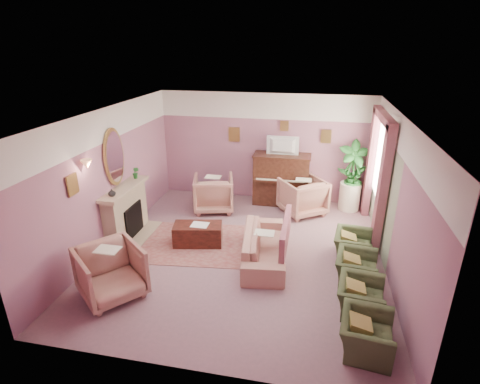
% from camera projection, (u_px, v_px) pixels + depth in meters
% --- Properties ---
extents(floor, '(5.50, 6.00, 0.01)m').
position_uv_depth(floor, '(242.00, 253.00, 7.59)').
color(floor, gray).
rests_on(floor, ground).
extents(ceiling, '(5.50, 6.00, 0.01)m').
position_uv_depth(ceiling, '(243.00, 114.00, 6.54)').
color(ceiling, white).
rests_on(ceiling, wall_back).
extents(wall_back, '(5.50, 0.02, 2.80)m').
position_uv_depth(wall_back, '(264.00, 148.00, 9.79)').
color(wall_back, gray).
rests_on(wall_back, floor).
extents(wall_front, '(5.50, 0.02, 2.80)m').
position_uv_depth(wall_front, '(193.00, 281.00, 4.34)').
color(wall_front, gray).
rests_on(wall_front, floor).
extents(wall_left, '(0.02, 6.00, 2.80)m').
position_uv_depth(wall_left, '(109.00, 179.00, 7.57)').
color(wall_left, gray).
rests_on(wall_left, floor).
extents(wall_right, '(0.02, 6.00, 2.80)m').
position_uv_depth(wall_right, '(396.00, 200.00, 6.56)').
color(wall_right, gray).
rests_on(wall_right, floor).
extents(picture_rail_band, '(5.50, 0.01, 0.65)m').
position_uv_depth(picture_rail_band, '(265.00, 106.00, 9.38)').
color(picture_rail_band, white).
rests_on(picture_rail_band, wall_back).
extents(stripe_panel, '(0.01, 3.00, 2.15)m').
position_uv_depth(stripe_panel, '(382.00, 190.00, 7.86)').
color(stripe_panel, '#A3B290').
rests_on(stripe_panel, wall_right).
extents(fireplace_surround, '(0.30, 1.40, 1.10)m').
position_uv_depth(fireplace_surround, '(126.00, 213.00, 8.04)').
color(fireplace_surround, tan).
rests_on(fireplace_surround, floor).
extents(fireplace_inset, '(0.18, 0.72, 0.68)m').
position_uv_depth(fireplace_inset, '(131.00, 220.00, 8.08)').
color(fireplace_inset, black).
rests_on(fireplace_inset, floor).
extents(fire_ember, '(0.06, 0.54, 0.10)m').
position_uv_depth(fire_ember, '(134.00, 227.00, 8.14)').
color(fire_ember, '#FB5B1E').
rests_on(fire_ember, floor).
extents(mantel_shelf, '(0.40, 1.55, 0.07)m').
position_uv_depth(mantel_shelf, '(124.00, 189.00, 7.82)').
color(mantel_shelf, tan).
rests_on(mantel_shelf, fireplace_surround).
extents(hearth, '(0.55, 1.50, 0.02)m').
position_uv_depth(hearth, '(137.00, 236.00, 8.20)').
color(hearth, tan).
rests_on(hearth, floor).
extents(mirror_frame, '(0.04, 0.72, 1.20)m').
position_uv_depth(mirror_frame, '(114.00, 157.00, 7.59)').
color(mirror_frame, '#AC8D48').
rests_on(mirror_frame, wall_left).
extents(mirror_glass, '(0.01, 0.60, 1.06)m').
position_uv_depth(mirror_glass, '(115.00, 157.00, 7.59)').
color(mirror_glass, white).
rests_on(mirror_glass, wall_left).
extents(sconce_shade, '(0.20, 0.20, 0.16)m').
position_uv_depth(sconce_shade, '(87.00, 164.00, 6.56)').
color(sconce_shade, '#E0925F').
rests_on(sconce_shade, wall_left).
extents(piano, '(1.40, 0.60, 1.30)m').
position_uv_depth(piano, '(281.00, 180.00, 9.69)').
color(piano, '#3C1E14').
rests_on(piano, floor).
extents(piano_keyshelf, '(1.30, 0.12, 0.06)m').
position_uv_depth(piano_keyshelf, '(280.00, 182.00, 9.34)').
color(piano_keyshelf, '#3C1E14').
rests_on(piano_keyshelf, piano).
extents(piano_keys, '(1.20, 0.08, 0.02)m').
position_uv_depth(piano_keys, '(280.00, 180.00, 9.33)').
color(piano_keys, beige).
rests_on(piano_keys, piano).
extents(piano_top, '(1.45, 0.65, 0.04)m').
position_uv_depth(piano_top, '(282.00, 155.00, 9.44)').
color(piano_top, '#3C1E14').
rests_on(piano_top, piano).
extents(television, '(0.80, 0.12, 0.48)m').
position_uv_depth(television, '(282.00, 145.00, 9.29)').
color(television, black).
rests_on(television, piano).
extents(print_back_left, '(0.30, 0.03, 0.38)m').
position_uv_depth(print_back_left, '(234.00, 134.00, 9.78)').
color(print_back_left, '#AC8D48').
rests_on(print_back_left, wall_back).
extents(print_back_right, '(0.26, 0.03, 0.34)m').
position_uv_depth(print_back_right, '(326.00, 136.00, 9.33)').
color(print_back_right, '#AC8D48').
rests_on(print_back_right, wall_back).
extents(print_back_mid, '(0.22, 0.03, 0.26)m').
position_uv_depth(print_back_mid, '(284.00, 126.00, 9.44)').
color(print_back_mid, '#AC8D48').
rests_on(print_back_mid, wall_back).
extents(print_left_wall, '(0.03, 0.28, 0.36)m').
position_uv_depth(print_left_wall, '(73.00, 185.00, 6.35)').
color(print_left_wall, '#AC8D48').
rests_on(print_left_wall, wall_left).
extents(window_blind, '(0.03, 1.40, 1.80)m').
position_uv_depth(window_blind, '(382.00, 158.00, 7.86)').
color(window_blind, beige).
rests_on(window_blind, wall_right).
extents(curtain_left, '(0.16, 0.34, 2.60)m').
position_uv_depth(curtain_left, '(382.00, 191.00, 7.19)').
color(curtain_left, '#9A4F5D').
rests_on(curtain_left, floor).
extents(curtain_right, '(0.16, 0.34, 2.60)m').
position_uv_depth(curtain_right, '(371.00, 163.00, 8.87)').
color(curtain_right, '#9A4F5D').
rests_on(curtain_right, floor).
extents(pelmet, '(0.16, 2.20, 0.16)m').
position_uv_depth(pelmet, '(384.00, 117.00, 7.56)').
color(pelmet, '#9A4F5D').
rests_on(pelmet, wall_right).
extents(mantel_plant, '(0.16, 0.16, 0.28)m').
position_uv_depth(mantel_plant, '(136.00, 173.00, 8.26)').
color(mantel_plant, '#25742B').
rests_on(mantel_plant, mantel_shelf).
extents(mantel_vase, '(0.16, 0.16, 0.16)m').
position_uv_depth(mantel_vase, '(112.00, 193.00, 7.32)').
color(mantel_vase, white).
rests_on(mantel_vase, mantel_shelf).
extents(area_rug, '(2.68, 2.06, 0.01)m').
position_uv_depth(area_rug, '(203.00, 243.00, 7.93)').
color(area_rug, '#995954').
rests_on(area_rug, floor).
extents(coffee_table, '(1.08, 0.68, 0.45)m').
position_uv_depth(coffee_table, '(198.00, 234.00, 7.84)').
color(coffee_table, '#3F1811').
rests_on(coffee_table, floor).
extents(table_paper, '(0.35, 0.28, 0.01)m').
position_uv_depth(table_paper, '(200.00, 225.00, 7.74)').
color(table_paper, white).
rests_on(table_paper, coffee_table).
extents(sofa, '(0.67, 2.00, 0.81)m').
position_uv_depth(sofa, '(264.00, 241.00, 7.23)').
color(sofa, tan).
rests_on(sofa, floor).
extents(sofa_throw, '(0.10, 1.52, 0.56)m').
position_uv_depth(sofa_throw, '(285.00, 234.00, 7.08)').
color(sofa_throw, '#9A4F5D').
rests_on(sofa_throw, sofa).
extents(floral_armchair_left, '(0.95, 0.95, 0.99)m').
position_uv_depth(floral_armchair_left, '(213.00, 191.00, 9.36)').
color(floral_armchair_left, tan).
rests_on(floral_armchair_left, floor).
extents(floral_armchair_right, '(0.95, 0.95, 0.99)m').
position_uv_depth(floral_armchair_right, '(303.00, 195.00, 9.16)').
color(floral_armchair_right, tan).
rests_on(floral_armchair_right, floor).
extents(floral_armchair_front, '(0.95, 0.95, 0.99)m').
position_uv_depth(floral_armchair_front, '(111.00, 270.00, 6.14)').
color(floral_armchair_front, tan).
rests_on(floral_armchair_front, floor).
extents(olive_chair_a, '(0.57, 0.81, 0.70)m').
position_uv_depth(olive_chair_a, '(367.00, 329.00, 5.08)').
color(olive_chair_a, '#404E2C').
rests_on(olive_chair_a, floor).
extents(olive_chair_b, '(0.57, 0.81, 0.70)m').
position_uv_depth(olive_chair_b, '(361.00, 293.00, 5.82)').
color(olive_chair_b, '#404E2C').
rests_on(olive_chair_b, floor).
extents(olive_chair_c, '(0.57, 0.81, 0.70)m').
position_uv_depth(olive_chair_c, '(357.00, 264.00, 6.57)').
color(olive_chair_c, '#404E2C').
rests_on(olive_chair_c, floor).
extents(olive_chair_d, '(0.57, 0.81, 0.70)m').
position_uv_depth(olive_chair_d, '(353.00, 241.00, 7.31)').
color(olive_chair_d, '#404E2C').
rests_on(olive_chair_d, floor).
extents(side_table, '(0.52, 0.52, 0.70)m').
position_uv_depth(side_table, '(350.00, 196.00, 9.44)').
color(side_table, white).
rests_on(side_table, floor).
extents(side_plant_big, '(0.30, 0.30, 0.34)m').
position_uv_depth(side_plant_big, '(352.00, 177.00, 9.25)').
color(side_plant_big, '#25742B').
rests_on(side_plant_big, side_table).
extents(side_plant_small, '(0.16, 0.16, 0.28)m').
position_uv_depth(side_plant_small, '(357.00, 180.00, 9.15)').
color(side_plant_small, '#25742B').
rests_on(side_plant_small, side_table).
extents(palm_pot, '(0.34, 0.34, 0.34)m').
position_uv_depth(palm_pot, '(349.00, 203.00, 9.51)').
color(palm_pot, brown).
rests_on(palm_pot, floor).
extents(palm_plant, '(0.76, 0.76, 1.44)m').
position_uv_depth(palm_plant, '(353.00, 170.00, 9.18)').
color(palm_plant, '#25742B').
rests_on(palm_plant, palm_pot).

